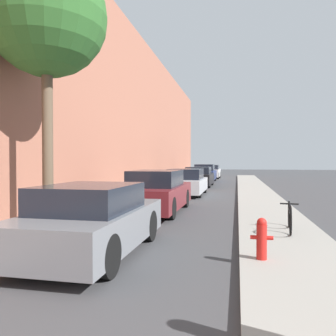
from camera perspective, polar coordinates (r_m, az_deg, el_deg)
The scene contains 13 objects.
ground_plane at distance 15.31m, azimuth 4.94°, elevation -5.62°, with size 120.00×120.00×0.00m, color #3D3D3F.
sidewalk_left at distance 15.92m, azimuth -5.52°, elevation -5.14°, with size 2.00×52.00×0.12m.
sidewalk_right at distance 15.23m, azimuth 15.88°, elevation -5.46°, with size 2.00×52.00×0.12m.
building_facade_left at distance 16.54m, azimuth -10.11°, elevation 11.29°, with size 0.70×52.00×9.44m.
parked_car_grey at distance 6.59m, azimuth -13.01°, elevation -8.91°, with size 1.80×3.92×1.36m.
parked_car_maroon at distance 11.63m, azimuth -1.88°, elevation -4.24°, with size 1.76×4.53×1.49m.
parked_car_silver at distance 17.67m, azimuth 3.22°, elevation -2.53°, with size 1.88×4.36×1.40m.
parked_car_black at distance 23.74m, azimuth 5.43°, elevation -1.58°, with size 1.85×4.42×1.41m.
parked_car_navy at distance 29.49m, azimuth 6.45°, elevation -0.94°, with size 1.81×4.55×1.55m.
parked_car_white at distance 35.24m, azimuth 7.62°, elevation -0.66°, with size 1.69×4.67×1.44m.
street_tree_near at distance 9.06m, azimuth -20.39°, elevation 23.37°, with size 2.87×2.87×6.59m.
fire_hydrant at distance 5.96m, azimuth 16.01°, elevation -11.64°, with size 0.38×0.18×0.71m.
bicycle at distance 8.48m, azimuth 20.46°, elevation -7.97°, with size 0.44×1.66×0.68m.
Camera 1 is at (1.85, 0.91, 1.80)m, focal length 34.97 mm.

